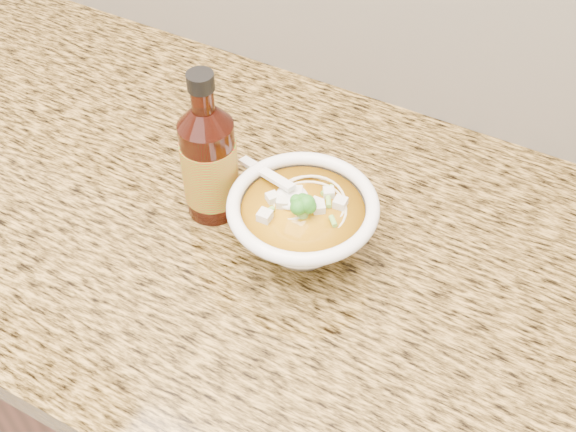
% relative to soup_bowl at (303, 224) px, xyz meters
% --- Properties ---
extents(cabinet, '(4.00, 0.65, 0.86)m').
position_rel_soup_bowl_xyz_m(cabinet, '(-0.18, 0.01, -0.51)').
color(cabinet, black).
rests_on(cabinet, ground).
extents(counter_slab, '(4.00, 0.68, 0.04)m').
position_rel_soup_bowl_xyz_m(counter_slab, '(-0.18, 0.01, -0.06)').
color(counter_slab, '#A77F3D').
rests_on(counter_slab, cabinet).
extents(soup_bowl, '(0.20, 0.18, 0.10)m').
position_rel_soup_bowl_xyz_m(soup_bowl, '(0.00, 0.00, 0.00)').
color(soup_bowl, white).
rests_on(soup_bowl, counter_slab).
extents(hot_sauce_bottle, '(0.09, 0.09, 0.21)m').
position_rel_soup_bowl_xyz_m(hot_sauce_bottle, '(-0.13, 0.01, 0.04)').
color(hot_sauce_bottle, '#3D1008').
rests_on(hot_sauce_bottle, counter_slab).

